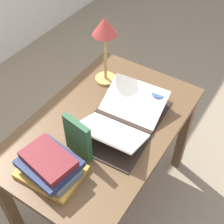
{
  "coord_description": "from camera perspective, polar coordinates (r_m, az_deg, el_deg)",
  "views": [
    {
      "loc": [
        -0.93,
        -0.66,
        2.03
      ],
      "look_at": [
        0.04,
        -0.04,
        0.84
      ],
      "focal_mm": 50.0,
      "sensor_mm": 36.0,
      "label": 1
    }
  ],
  "objects": [
    {
      "name": "reading_desk",
      "position": [
        1.8,
        -1.66,
        -4.67
      ],
      "size": [
        1.15,
        0.74,
        0.76
      ],
      "color": "brown",
      "rests_on": "ground_plane"
    },
    {
      "name": "reading_lamp",
      "position": [
        1.79,
        -1.32,
        14.05
      ],
      "size": [
        0.14,
        0.14,
        0.43
      ],
      "color": "tan",
      "rests_on": "reading_desk"
    },
    {
      "name": "open_book",
      "position": [
        1.69,
        2.04,
        -1.26
      ],
      "size": [
        0.58,
        0.39,
        0.12
      ],
      "rotation": [
        0.0,
        0.0,
        0.06
      ],
      "color": "black",
      "rests_on": "reading_desk"
    },
    {
      "name": "coffee_mug",
      "position": [
        1.79,
        8.43,
        2.33
      ],
      "size": [
        0.1,
        0.1,
        0.1
      ],
      "rotation": [
        0.0,
        0.0,
        0.76
      ],
      "color": "#335184",
      "rests_on": "reading_desk"
    },
    {
      "name": "book_standing_upright",
      "position": [
        1.5,
        -6.26,
        -4.77
      ],
      "size": [
        0.06,
        0.16,
        0.23
      ],
      "rotation": [
        0.0,
        0.0,
        -0.16
      ],
      "color": "#234C2D",
      "rests_on": "reading_desk"
    },
    {
      "name": "ground_plane",
      "position": [
        2.33,
        -1.32,
        -14.79
      ],
      "size": [
        12.0,
        12.0,
        0.0
      ],
      "primitive_type": "plane",
      "color": "gray"
    },
    {
      "name": "book_stack_tall",
      "position": [
        1.49,
        -11.29,
        -9.66
      ],
      "size": [
        0.25,
        0.31,
        0.13
      ],
      "color": "#BC8933",
      "rests_on": "reading_desk"
    }
  ]
}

